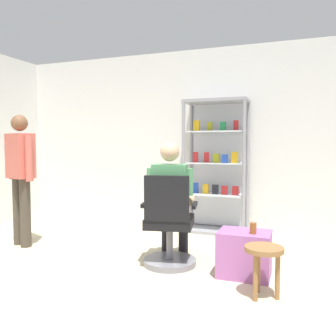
% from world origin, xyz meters
% --- Properties ---
extents(ground_plane, '(7.20, 7.20, 0.00)m').
position_xyz_m(ground_plane, '(0.00, 0.00, 0.00)').
color(ground_plane, '#C6B793').
extents(back_wall, '(6.00, 0.10, 2.70)m').
position_xyz_m(back_wall, '(0.00, 3.00, 1.35)').
color(back_wall, silver).
rests_on(back_wall, ground).
extents(display_cabinet_main, '(0.90, 0.45, 1.90)m').
position_xyz_m(display_cabinet_main, '(0.40, 2.76, 0.96)').
color(display_cabinet_main, gray).
rests_on(display_cabinet_main, ground).
extents(office_chair, '(0.61, 0.57, 0.96)m').
position_xyz_m(office_chair, '(0.27, 1.09, 0.39)').
color(office_chair, slate).
rests_on(office_chair, ground).
extents(seated_shopkeeper, '(0.54, 0.61, 1.29)m').
position_xyz_m(seated_shopkeeper, '(0.24, 1.25, 0.71)').
color(seated_shopkeeper, black).
rests_on(seated_shopkeeper, ground).
extents(storage_crate, '(0.49, 0.37, 0.43)m').
position_xyz_m(storage_crate, '(1.04, 1.09, 0.22)').
color(storage_crate, '#9E599E').
rests_on(storage_crate, ground).
extents(tea_glass, '(0.06, 0.06, 0.11)m').
position_xyz_m(tea_glass, '(1.13, 1.03, 0.49)').
color(tea_glass, brown).
rests_on(tea_glass, storage_crate).
extents(standing_customer, '(0.49, 0.33, 1.63)m').
position_xyz_m(standing_customer, '(-1.72, 1.18, 0.93)').
color(standing_customer, '#3F382D').
rests_on(standing_customer, ground).
extents(wooden_stool, '(0.32, 0.32, 0.43)m').
position_xyz_m(wooden_stool, '(1.26, 0.66, 0.34)').
color(wooden_stool, olive).
rests_on(wooden_stool, ground).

